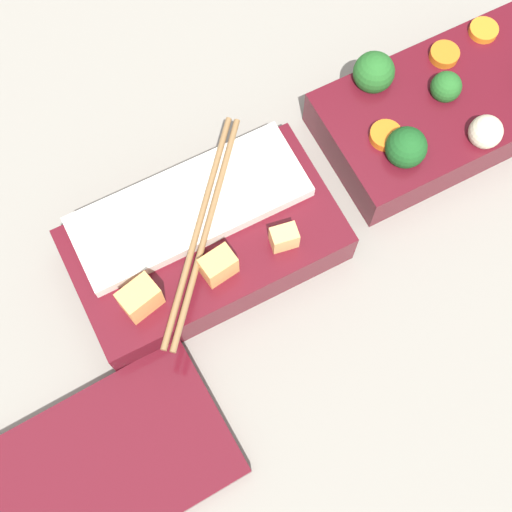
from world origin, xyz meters
The scene contains 4 objects.
ground_plane centered at (0.00, 0.00, 0.00)m, with size 3.00×3.00×0.00m, color gray.
bento_tray_vegetable centered at (-0.11, -0.01, 0.02)m, with size 0.22×0.13×0.07m.
bento_tray_rice centered at (0.13, 0.01, 0.03)m, with size 0.22×0.16×0.07m.
bento_lid centered at (0.28, 0.13, 0.01)m, with size 0.21×0.12×0.01m, color #510F19.
Camera 1 is at (0.19, 0.22, 0.57)m, focal length 50.00 mm.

